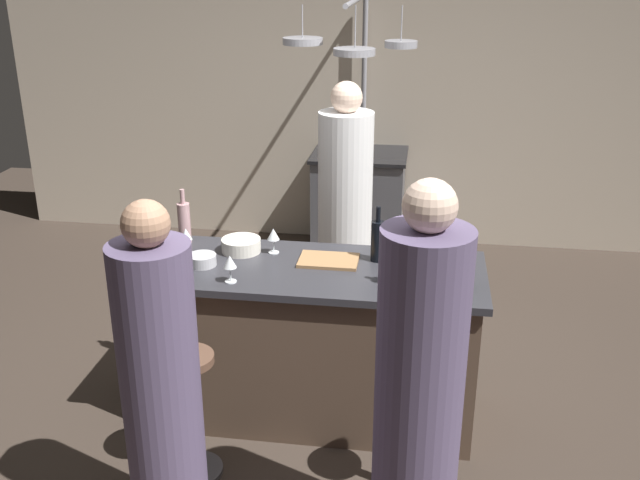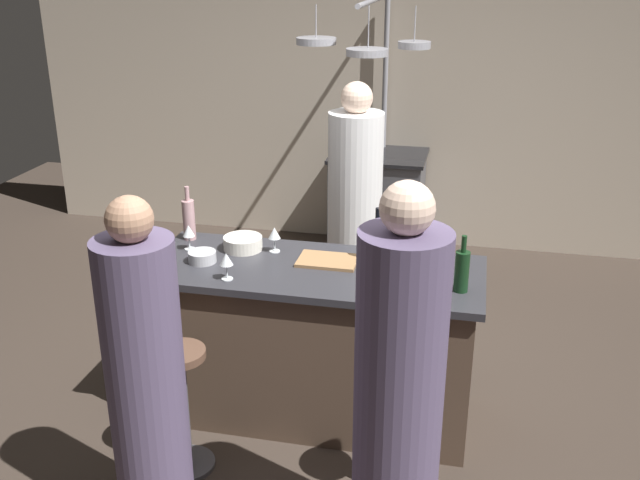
% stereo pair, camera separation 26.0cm
% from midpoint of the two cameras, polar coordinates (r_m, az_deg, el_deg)
% --- Properties ---
extents(ground_plane, '(9.00, 9.00, 0.00)m').
position_cam_midpoint_polar(ground_plane, '(4.30, 1.33, -13.24)').
color(ground_plane, '#382D26').
extents(back_wall, '(6.40, 0.16, 2.60)m').
position_cam_midpoint_polar(back_wall, '(6.46, 6.45, 11.13)').
color(back_wall, '#BCAD99').
rests_on(back_wall, ground_plane).
extents(kitchen_island, '(1.80, 0.72, 0.90)m').
position_cam_midpoint_polar(kitchen_island, '(4.06, 1.39, -7.99)').
color(kitchen_island, brown).
rests_on(kitchen_island, ground_plane).
extents(stove_range, '(0.80, 0.64, 0.89)m').
position_cam_midpoint_polar(stove_range, '(6.29, 5.72, 2.83)').
color(stove_range, '#47474C').
rests_on(stove_range, ground_plane).
extents(chef, '(0.36, 0.36, 1.71)m').
position_cam_midpoint_polar(chef, '(4.89, 4.25, 1.64)').
color(chef, white).
rests_on(chef, ground_plane).
extents(bar_stool_right, '(0.28, 0.28, 0.68)m').
position_cam_midpoint_polar(bar_stool_right, '(3.53, 9.04, -14.86)').
color(bar_stool_right, '#4C4C51').
rests_on(bar_stool_right, ground_plane).
extents(guest_right, '(0.36, 0.36, 1.71)m').
position_cam_midpoint_polar(guest_right, '(3.00, 8.71, -12.36)').
color(guest_right, '#594C6B').
rests_on(guest_right, ground_plane).
extents(bar_stool_left, '(0.28, 0.28, 0.68)m').
position_cam_midpoint_polar(bar_stool_left, '(3.73, -8.73, -12.67)').
color(bar_stool_left, '#4C4C51').
rests_on(bar_stool_left, ground_plane).
extents(guest_left, '(0.34, 0.34, 1.59)m').
position_cam_midpoint_polar(guest_left, '(3.22, -11.22, -11.21)').
color(guest_left, '#594C6B').
rests_on(guest_left, ground_plane).
extents(overhead_pot_rack, '(0.89, 1.51, 2.17)m').
position_cam_midpoint_polar(overhead_pot_rack, '(5.39, 5.32, 13.39)').
color(overhead_pot_rack, gray).
rests_on(overhead_pot_rack, ground_plane).
extents(cutting_board, '(0.32, 0.22, 0.02)m').
position_cam_midpoint_polar(cutting_board, '(3.93, 2.51, -1.66)').
color(cutting_board, '#997047').
rests_on(cutting_board, kitchen_island).
extents(pepper_mill, '(0.05, 0.05, 0.21)m').
position_cam_midpoint_polar(pepper_mill, '(3.91, 11.68, -0.68)').
color(pepper_mill, '#382319').
rests_on(pepper_mill, kitchen_island).
extents(wine_bottle_red, '(0.07, 0.07, 0.29)m').
position_cam_midpoint_polar(wine_bottle_red, '(3.65, 13.11, -2.36)').
color(wine_bottle_red, '#143319').
rests_on(wine_bottle_red, kitchen_island).
extents(wine_bottle_white, '(0.07, 0.07, 0.29)m').
position_cam_midpoint_polar(wine_bottle_white, '(3.82, 8.87, -0.95)').
color(wine_bottle_white, gray).
rests_on(wine_bottle_white, kitchen_island).
extents(wine_bottle_rose, '(0.07, 0.07, 0.32)m').
position_cam_midpoint_polar(wine_bottle_rose, '(4.25, -8.56, 1.64)').
color(wine_bottle_rose, '#B78C8E').
rests_on(wine_bottle_rose, kitchen_island).
extents(wine_bottle_dark, '(0.07, 0.07, 0.31)m').
position_cam_midpoint_polar(wine_bottle_dark, '(3.91, 6.41, -0.14)').
color(wine_bottle_dark, black).
rests_on(wine_bottle_dark, kitchen_island).
extents(wine_bottle_amber, '(0.07, 0.07, 0.33)m').
position_cam_midpoint_polar(wine_bottle_amber, '(3.60, 8.64, -2.05)').
color(wine_bottle_amber, brown).
rests_on(wine_bottle_amber, kitchen_island).
extents(wine_glass_near_right_guest, '(0.07, 0.07, 0.15)m').
position_cam_midpoint_polar(wine_glass_near_right_guest, '(4.10, -8.52, 0.60)').
color(wine_glass_near_right_guest, silver).
rests_on(wine_glass_near_right_guest, kitchen_island).
extents(wine_glass_near_left_guest, '(0.07, 0.07, 0.15)m').
position_cam_midpoint_polar(wine_glass_near_left_guest, '(4.03, -1.77, 0.44)').
color(wine_glass_near_left_guest, silver).
rests_on(wine_glass_near_left_guest, kitchen_island).
extents(wine_glass_by_chef, '(0.07, 0.07, 0.15)m').
position_cam_midpoint_polar(wine_glass_by_chef, '(3.70, -5.39, -1.64)').
color(wine_glass_by_chef, silver).
rests_on(wine_glass_by_chef, kitchen_island).
extents(mixing_bowl_ceramic, '(0.22, 0.22, 0.08)m').
position_cam_midpoint_polar(mixing_bowl_ceramic, '(4.09, -4.28, -0.27)').
color(mixing_bowl_ceramic, silver).
rests_on(mixing_bowl_ceramic, kitchen_island).
extents(mixing_bowl_steel, '(0.15, 0.15, 0.06)m').
position_cam_midpoint_polar(mixing_bowl_steel, '(3.95, -7.39, -1.34)').
color(mixing_bowl_steel, '#B7B7BC').
rests_on(mixing_bowl_steel, kitchen_island).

